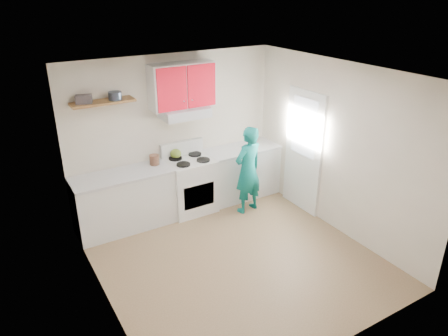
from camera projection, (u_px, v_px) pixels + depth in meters
floor at (235, 257)px, 5.96m from camera, size 3.80×3.80×0.00m
ceiling at (237, 74)px, 4.92m from camera, size 3.60×3.80×0.04m
back_wall at (174, 133)px, 6.93m from camera, size 3.60×0.04×2.60m
front_wall at (344, 246)px, 3.95m from camera, size 3.60×0.04×2.60m
left_wall at (97, 209)px, 4.59m from camera, size 0.04×3.80×2.60m
right_wall at (337, 149)px, 6.29m from camera, size 0.04×3.80×2.60m
door at (303, 152)px, 6.94m from camera, size 0.05×0.85×2.05m
door_glass at (304, 127)px, 6.75m from camera, size 0.01×0.55×0.95m
counter_left at (124, 202)px, 6.55m from camera, size 1.52×0.60×0.90m
counter_right at (241, 172)px, 7.58m from camera, size 1.32×0.60×0.90m
stove at (190, 185)px, 7.06m from camera, size 0.76×0.65×0.92m
range_hood at (185, 113)px, 6.65m from camera, size 0.76×0.44×0.15m
upper_cabinets at (182, 85)px, 6.52m from camera, size 1.02×0.33×0.70m
shelf at (103, 102)px, 5.99m from camera, size 0.90×0.30×0.04m
books at (84, 99)px, 5.84m from camera, size 0.26×0.22×0.11m
tin at (115, 96)px, 6.01m from camera, size 0.19×0.19×0.12m
kettle at (176, 154)px, 6.92m from camera, size 0.22×0.22×0.16m
crock at (154, 160)px, 6.67m from camera, size 0.16×0.16×0.18m
cutting_board at (238, 151)px, 7.26m from camera, size 0.30×0.23×0.02m
silicone_mat at (267, 145)px, 7.56m from camera, size 0.37×0.33×0.01m
person at (248, 170)px, 6.92m from camera, size 0.60×0.45×1.50m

